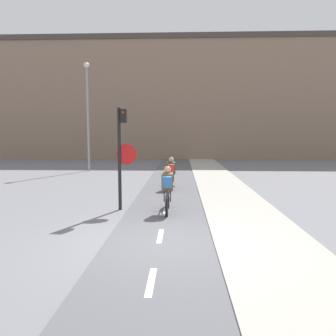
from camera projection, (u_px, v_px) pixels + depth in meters
ground_plane at (159, 244)px, 7.55m from camera, size 120.00×120.00×0.00m
bike_lane at (159, 243)px, 7.55m from camera, size 2.53×60.00×0.02m
sidewalk_strip at (267, 244)px, 7.45m from camera, size 2.40×60.00×0.05m
building_row_background at (176, 100)px, 33.64m from camera, size 60.00×5.20×11.90m
traffic_light_pole at (122, 147)px, 10.69m from camera, size 0.67×0.25×3.36m
street_lamp_far at (88, 106)px, 21.75m from camera, size 0.36×0.36×7.18m
cyclist_near at (167, 191)px, 10.44m from camera, size 0.46×1.80×1.50m
cyclist_far at (171, 174)px, 14.80m from camera, size 0.46×1.74×1.47m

